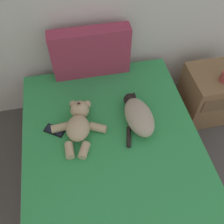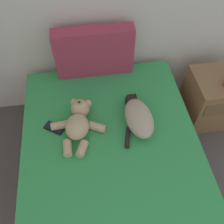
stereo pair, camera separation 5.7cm
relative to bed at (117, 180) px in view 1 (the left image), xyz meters
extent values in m
cube|color=olive|center=(0.00, 0.00, -0.10)|extent=(1.29, 1.97, 0.30)
cube|color=white|center=(0.00, 0.00, 0.14)|extent=(1.25, 1.91, 0.19)
cube|color=green|center=(0.00, 0.06, 0.25)|extent=(1.24, 1.77, 0.02)
cube|color=#A5334C|center=(-0.03, 0.90, 0.47)|extent=(0.63, 0.12, 0.42)
ellipsoid|color=tan|center=(0.22, 0.30, 0.33)|extent=(0.22, 0.36, 0.15)
sphere|color=black|center=(0.20, 0.49, 0.31)|extent=(0.10, 0.10, 0.10)
cone|color=black|center=(0.17, 0.49, 0.37)|extent=(0.04, 0.04, 0.04)
cone|color=black|center=(0.23, 0.49, 0.37)|extent=(0.04, 0.04, 0.04)
cylinder|color=black|center=(0.12, 0.19, 0.27)|extent=(0.07, 0.16, 0.03)
ellipsoid|color=black|center=(0.25, 0.40, 0.28)|extent=(0.07, 0.11, 0.04)
ellipsoid|color=tan|center=(-0.22, 0.30, 0.33)|extent=(0.20, 0.23, 0.14)
sphere|color=tan|center=(-0.19, 0.45, 0.33)|extent=(0.14, 0.14, 0.14)
sphere|color=#9E7F58|center=(-0.19, 0.45, 0.38)|extent=(0.06, 0.06, 0.06)
sphere|color=black|center=(-0.19, 0.45, 0.40)|extent=(0.02, 0.02, 0.02)
sphere|color=tan|center=(-0.23, 0.51, 0.33)|extent=(0.06, 0.06, 0.06)
sphere|color=tan|center=(-0.13, 0.49, 0.33)|extent=(0.06, 0.06, 0.06)
cylinder|color=tan|center=(-0.35, 0.35, 0.29)|extent=(0.12, 0.07, 0.06)
cylinder|color=tan|center=(-0.30, 0.16, 0.29)|extent=(0.06, 0.11, 0.06)
cylinder|color=tan|center=(-0.08, 0.30, 0.29)|extent=(0.13, 0.11, 0.06)
cylinder|color=tan|center=(-0.20, 0.14, 0.29)|extent=(0.10, 0.12, 0.06)
cube|color=black|center=(-0.39, 0.35, 0.26)|extent=(0.16, 0.14, 0.01)
cube|color=black|center=(-0.39, 0.35, 0.27)|extent=(0.14, 0.12, 0.00)
cube|color=olive|center=(1.04, 0.65, 0.01)|extent=(0.48, 0.42, 0.52)
camera|label=1|loc=(-0.17, -0.68, 1.78)|focal=39.99mm
camera|label=2|loc=(-0.12, -0.69, 1.78)|focal=39.99mm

